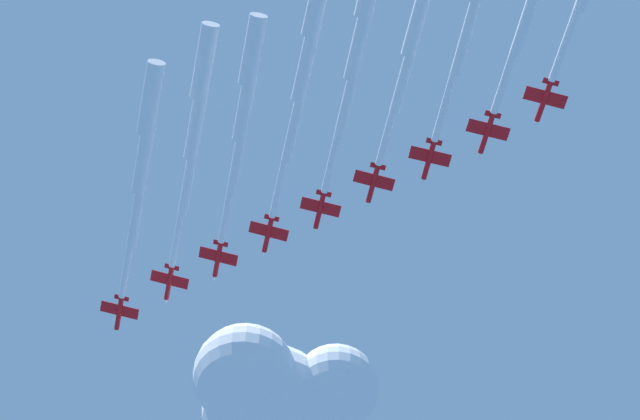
{
  "coord_description": "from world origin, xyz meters",
  "views": [
    {
      "loc": [
        -75.23,
        -36.97,
        49.05
      ],
      "look_at": [
        0.0,
        0.0,
        215.62
      ],
      "focal_mm": 50.33,
      "sensor_mm": 36.0,
      "label": 1
    }
  ],
  "objects": [
    {
      "name": "jet_starboard_inner",
      "position": [
        -26.61,
        3.71,
        216.59
      ],
      "size": [
        48.91,
        38.2,
        3.94
      ],
      "color": "red"
    },
    {
      "name": "cloud_puff",
      "position": [
        39.13,
        29.42,
        211.41
      ],
      "size": [
        49.54,
        40.79,
        30.53
      ],
      "color": "white"
    },
    {
      "name": "jet_lead",
      "position": [
        -26.91,
        26.32,
        214.09
      ],
      "size": [
        51.09,
        41.99,
        3.77
      ],
      "color": "red"
    },
    {
      "name": "jet_port_outer",
      "position": [
        -27.61,
        -33.87,
        216.13
      ],
      "size": [
        47.67,
        38.17,
        3.89
      ],
      "color": "red"
    },
    {
      "name": "jet_port_mid",
      "position": [
        -29.47,
        -11.34,
        216.69
      ],
      "size": [
        52.34,
        42.09,
        3.9
      ],
      "color": "red"
    },
    {
      "name": "jet_port_inner",
      "position": [
        -28.01,
        13.98,
        216.92
      ],
      "size": [
        51.93,
        41.71,
        3.88
      ],
      "color": "red"
    },
    {
      "name": "jet_starboard_mid",
      "position": [
        -28.64,
        -22.2,
        215.97
      ],
      "size": [
        50.17,
        39.46,
        3.87
      ],
      "color": "red"
    }
  ]
}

